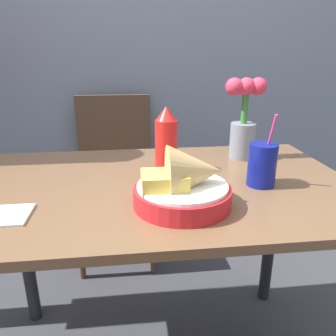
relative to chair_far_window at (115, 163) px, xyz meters
The scene contains 8 objects.
wall_window 0.83m from the chair_far_window, 50.92° to the left, with size 7.00×0.06×2.60m.
dining_table 0.84m from the chair_far_window, 78.66° to the right, with size 1.15×0.71×0.73m.
chair_far_window is the anchor object (origin of this frame).
food_basket 1.03m from the chair_far_window, 77.34° to the right, with size 0.24×0.24×0.15m.
ketchup_bottle 0.81m from the chair_far_window, 74.73° to the right, with size 0.07×0.07×0.21m.
drink_cup 1.02m from the chair_far_window, 62.46° to the right, with size 0.08×0.08×0.21m.
flower_vase 0.86m from the chair_far_window, 51.89° to the right, with size 0.14×0.09×0.28m.
napkin 1.03m from the chair_far_window, 102.71° to the right, with size 0.13×0.11×0.01m.
Camera 1 is at (-0.08, -0.89, 1.09)m, focal length 35.00 mm.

